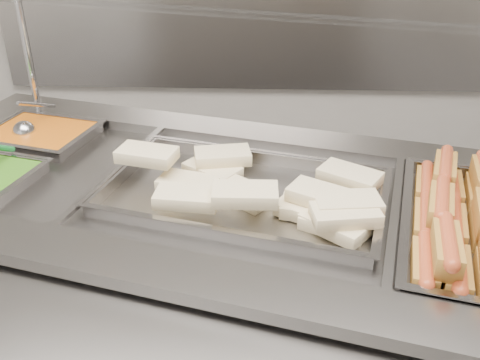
{
  "coord_description": "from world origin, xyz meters",
  "views": [
    {
      "loc": [
        0.08,
        -0.78,
        1.73
      ],
      "look_at": [
        0.03,
        0.5,
        1.01
      ],
      "focal_mm": 40.0,
      "sensor_mm": 36.0,
      "label": 1
    }
  ],
  "objects_px": {
    "sneeze_guard": "(247,21)",
    "ladle": "(25,130)",
    "pan_hotdogs": "(480,241)",
    "steam_counter": "(224,317)",
    "pan_wraps": "(244,197)"
  },
  "relations": [
    {
      "from": "sneeze_guard",
      "to": "ladle",
      "type": "distance_m",
      "value": 0.86
    },
    {
      "from": "sneeze_guard",
      "to": "ladle",
      "type": "height_order",
      "value": "sneeze_guard"
    },
    {
      "from": "pan_hotdogs",
      "to": "ladle",
      "type": "bearing_deg",
      "value": 159.22
    },
    {
      "from": "steam_counter",
      "to": "sneeze_guard",
      "type": "bearing_deg",
      "value": 74.92
    },
    {
      "from": "ladle",
      "to": "pan_wraps",
      "type": "bearing_deg",
      "value": -25.03
    },
    {
      "from": "steam_counter",
      "to": "pan_hotdogs",
      "type": "bearing_deg",
      "value": -15.08
    },
    {
      "from": "pan_hotdogs",
      "to": "pan_wraps",
      "type": "distance_m",
      "value": 0.62
    },
    {
      "from": "pan_wraps",
      "to": "ladle",
      "type": "height_order",
      "value": "ladle"
    },
    {
      "from": "sneeze_guard",
      "to": "pan_hotdogs",
      "type": "distance_m",
      "value": 0.85
    },
    {
      "from": "steam_counter",
      "to": "ladle",
      "type": "height_order",
      "value": "ladle"
    },
    {
      "from": "steam_counter",
      "to": "sneeze_guard",
      "type": "xyz_separation_m",
      "value": [
        0.06,
        0.23,
        0.9
      ]
    },
    {
      "from": "steam_counter",
      "to": "sneeze_guard",
      "type": "relative_size",
      "value": 1.22
    },
    {
      "from": "pan_hotdogs",
      "to": "pan_wraps",
      "type": "bearing_deg",
      "value": 164.92
    },
    {
      "from": "sneeze_guard",
      "to": "pan_wraps",
      "type": "relative_size",
      "value": 2.19
    },
    {
      "from": "steam_counter",
      "to": "pan_wraps",
      "type": "bearing_deg",
      "value": -15.08
    }
  ]
}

